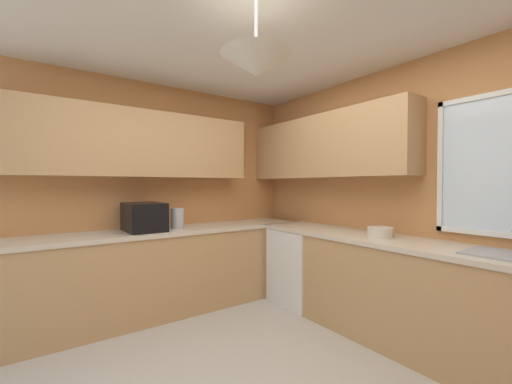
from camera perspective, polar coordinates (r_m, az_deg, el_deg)
The scene contains 7 objects.
room_shell at distance 2.60m, azimuth 4.07°, elevation 9.42°, with size 4.20×3.65×2.58m.
counter_run_left at distance 3.64m, azimuth -16.45°, elevation -13.43°, with size 0.65×3.26×0.89m.
counter_run_back at distance 3.08m, azimuth 26.26°, elevation -16.25°, with size 3.29×0.65×0.89m.
dishwasher at distance 3.81m, azimuth 8.37°, elevation -13.05°, with size 0.60×0.60×0.85m, color white.
microwave at distance 3.48m, azimuth -19.50°, elevation -4.24°, with size 0.48×0.36×0.29m, color black.
kettle at distance 3.57m, azimuth -13.99°, elevation -4.61°, with size 0.14×0.14×0.22m, color #B7B7BC.
bowl at distance 3.12m, azimuth 21.49°, elevation -6.74°, with size 0.22×0.22×0.09m, color beige.
Camera 1 is at (1.60, -1.13, 1.37)m, focal length 22.22 mm.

